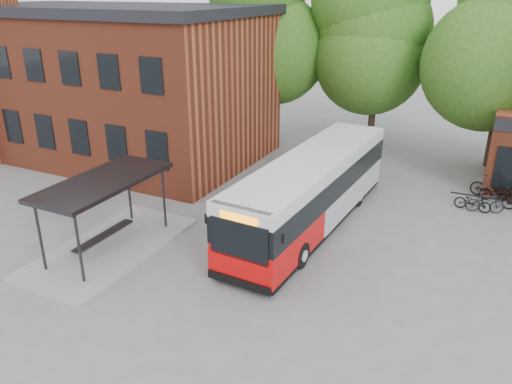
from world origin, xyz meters
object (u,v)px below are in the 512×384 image
at_px(bicycle_0, 473,202).
at_px(bicycle_1, 485,202).
at_px(bicycle_2, 499,193).
at_px(bus_shelter, 107,215).
at_px(city_bus, 312,192).
at_px(bicycle_3, 491,187).

xyz_separation_m(bicycle_0, bicycle_1, (0.51, -0.00, 0.07)).
xyz_separation_m(bicycle_1, bicycle_2, (0.52, 1.57, -0.03)).
height_order(bus_shelter, city_bus, city_bus).
xyz_separation_m(bicycle_0, bicycle_2, (1.03, 1.56, 0.05)).
xyz_separation_m(bicycle_2, bicycle_3, (-0.40, 0.40, 0.10)).
bearing_deg(bicycle_1, bicycle_2, -31.76).
distance_m(city_bus, bicycle_2, 9.44).
bearing_deg(city_bus, bicycle_3, 47.55).
distance_m(city_bus, bicycle_0, 7.68).
relative_size(bus_shelter, bicycle_1, 4.29).
relative_size(city_bus, bicycle_1, 7.27).
bearing_deg(bicycle_1, bicycle_3, -17.04).
relative_size(bus_shelter, city_bus, 0.59).
distance_m(bus_shelter, bicycle_3, 17.61).
distance_m(city_bus, bicycle_3, 9.41).
distance_m(bicycle_2, bicycle_3, 0.57).
relative_size(city_bus, bicycle_3, 6.38).
xyz_separation_m(city_bus, bicycle_3, (6.69, 6.56, -0.95)).
height_order(bus_shelter, bicycle_1, bus_shelter).
relative_size(bicycle_1, bicycle_2, 0.93).
distance_m(bus_shelter, bicycle_0, 15.85).
distance_m(bicycle_1, bicycle_3, 1.98).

